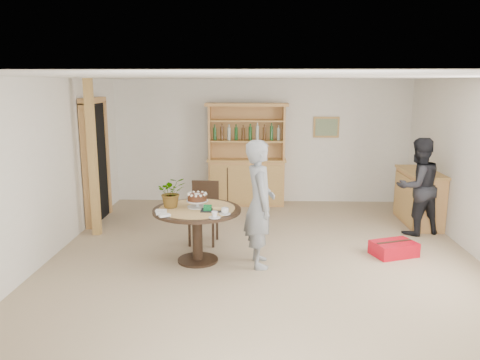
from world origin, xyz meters
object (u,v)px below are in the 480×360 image
hutch (247,171)px  sideboard (419,197)px  dining_table (197,219)px  teen_boy (260,204)px  dining_chair (204,208)px  adult_person (418,186)px  red_suitcase (394,249)px

hutch → sideboard: (3.04, -1.24, -0.22)m
hutch → dining_table: size_ratio=1.70×
teen_boy → hutch: bearing=-3.4°
hutch → teen_boy: size_ratio=1.19×
dining_table → dining_chair: dining_chair is taller
teen_boy → adult_person: teen_boy is taller
sideboard → red_suitcase: bearing=-118.6°
dining_chair → red_suitcase: (2.77, -0.52, -0.43)m
hutch → dining_chair: size_ratio=2.16×
dining_chair → adult_person: bearing=13.5°
adult_person → red_suitcase: size_ratio=2.25×
red_suitcase → teen_boy: bearing=172.0°
dining_table → teen_boy: bearing=-6.7°
red_suitcase → dining_chair: bearing=149.4°
dining_table → teen_boy: size_ratio=0.70×
sideboard → teen_boy: (-2.80, -2.01, 0.38)m
teen_boy → dining_chair: bearing=34.6°
adult_person → red_suitcase: adult_person is taller
hutch → adult_person: size_ratio=1.29×
dining_table → teen_boy: (0.85, -0.10, 0.25)m
dining_table → adult_person: 3.67m
dining_chair → hutch: bearing=80.4°
teen_boy → dining_table: bearing=75.7°
hutch → teen_boy: hutch is taller
hutch → red_suitcase: bearing=-52.6°
sideboard → dining_table: sideboard is taller
sideboard → red_suitcase: (-0.87, -1.60, -0.37)m
hutch → sideboard: size_ratio=1.62×
red_suitcase → hutch: bearing=107.3°
hutch → dining_table: bearing=-101.0°
sideboard → teen_boy: 3.47m
sideboard → adult_person: (-0.24, -0.58, 0.32)m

